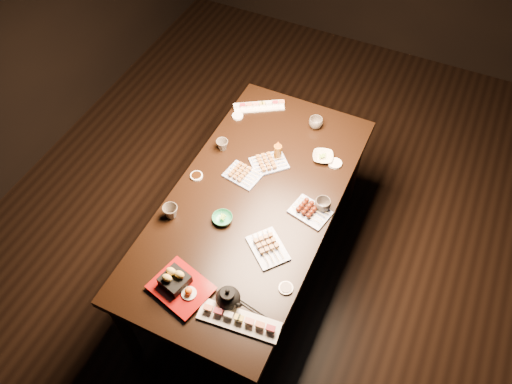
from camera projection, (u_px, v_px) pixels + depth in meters
ground at (272, 240)px, 3.55m from camera, size 5.00×5.00×0.00m
dining_table at (253, 236)px, 3.12m from camera, size 0.95×1.82×0.75m
sushi_platter_near at (239, 319)px, 2.36m from camera, size 0.41×0.15×0.05m
sushi_platter_far at (259, 105)px, 3.28m from camera, size 0.33×0.25×0.04m
yakitori_plate_center at (242, 173)px, 2.91m from camera, size 0.22×0.18×0.05m
yakitori_plate_right at (268, 246)px, 2.61m from camera, size 0.27×0.27×0.06m
yakitori_plate_left at (269, 161)px, 2.97m from camera, size 0.26×0.26×0.05m
tsukune_plate at (310, 210)px, 2.75m from camera, size 0.24×0.20×0.05m
edamame_bowl_green at (222, 219)px, 2.73m from camera, size 0.14×0.14×0.04m
edamame_bowl_cream at (323, 157)px, 3.00m from camera, size 0.16×0.16×0.03m
tempura_tray at (180, 284)px, 2.45m from camera, size 0.33×0.29×0.10m
teacup_near_left at (171, 212)px, 2.73m from camera, size 0.10×0.10×0.08m
teacup_mid_right at (323, 205)px, 2.76m from camera, size 0.10×0.10×0.07m
teacup_far_left at (222, 145)px, 3.04m from camera, size 0.10×0.10×0.07m
teacup_far_right at (316, 123)px, 3.15m from camera, size 0.10×0.10×0.07m
teapot at (228, 296)px, 2.40m from camera, size 0.18×0.18×0.12m
condiment_bottle at (278, 150)px, 2.96m from camera, size 0.06×0.06×0.15m
sauce_dish_west at (197, 176)px, 2.92m from camera, size 0.09×0.09×0.01m
sauce_dish_east at (335, 163)px, 2.98m from camera, size 0.11×0.11×0.01m
sauce_dish_se at (286, 288)px, 2.48m from camera, size 0.09×0.09×0.01m
sauce_dish_nw at (238, 116)px, 3.23m from camera, size 0.08×0.08×0.01m
chopsticks_near at (179, 281)px, 2.51m from camera, size 0.19×0.17×0.01m
chopsticks_se at (255, 311)px, 2.41m from camera, size 0.24×0.06×0.01m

